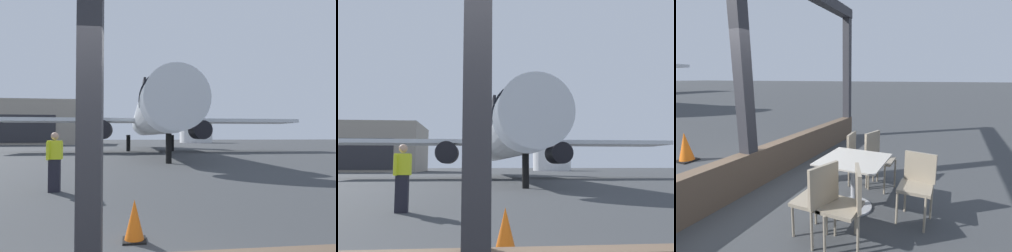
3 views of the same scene
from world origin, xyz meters
TOP-DOWN VIEW (x-y plane):
  - ground_plane at (0.00, 40.00)m, footprint 220.00×220.00m
  - window_frame at (0.00, 0.00)m, footprint 8.16×0.24m
  - airplane at (2.71, 29.65)m, footprint 31.26×35.02m
  - ground_crew_worker at (-1.83, 6.86)m, footprint 0.40×0.46m
  - traffic_cone at (0.41, 2.28)m, footprint 0.36×0.36m
  - distant_hangar at (-21.86, 66.61)m, footprint 24.36×16.76m
  - fuel_storage_tank at (17.58, 75.81)m, footprint 8.39×8.39m

SIDE VIEW (x-z plane):
  - ground_plane at x=0.00m, z-range 0.00..0.00m
  - traffic_cone at x=0.41m, z-range -0.02..0.62m
  - ground_crew_worker at x=-1.83m, z-range 0.03..1.77m
  - window_frame at x=0.00m, z-range -0.52..3.19m
  - fuel_storage_tank at x=17.58m, z-range 0.00..5.30m
  - airplane at x=2.71m, z-range -1.62..8.75m
  - distant_hangar at x=-21.86m, z-range 0.00..8.77m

